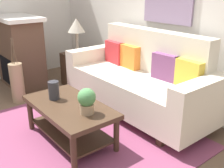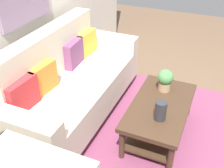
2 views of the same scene
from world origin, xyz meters
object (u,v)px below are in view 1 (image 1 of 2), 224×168
Objects in this scene: couch at (139,81)px; throw_pillow_plum at (166,67)px; throw_pillow_mustard at (188,74)px; coffee_table at (70,114)px; potted_plant_tabletop at (87,100)px; floor_vase at (17,83)px; tabletop_vase at (54,90)px; throw_pillow_orange at (130,57)px; throw_pillow_crimson at (115,52)px; side_table at (78,70)px; table_lamp at (76,27)px; fireplace at (20,51)px.

couch is 0.43m from throw_pillow_plum.
throw_pillow_mustard is 0.33× the size of coffee_table.
couch reaches higher than potted_plant_tabletop.
throw_pillow_mustard is 0.62× the size of floor_vase.
throw_pillow_orange is at bearing 97.01° from tabletop_vase.
potted_plant_tabletop is 0.45× the size of floor_vase.
throw_pillow_crimson is 0.64× the size of side_table.
throw_pillow_mustard is at bearing 0.00° from throw_pillow_crimson.
throw_pillow_crimson is 0.62× the size of floor_vase.
couch is at bearing -158.98° from throw_pillow_plum.
coffee_table is 5.35× the size of tabletop_vase.
couch reaches higher than coffee_table.
tabletop_vase is (0.48, -1.26, -0.15)m from throw_pillow_crimson.
side_table is 1.06m from floor_vase.
couch is 1.09m from coffee_table.
throw_pillow_orange is 0.63× the size of table_lamp.
couch is 1.76m from floor_vase.
throw_pillow_crimson is 1.00× the size of throw_pillow_plum.
throw_pillow_crimson and throw_pillow_mustard have the same top height.
throw_pillow_crimson is at bearing 62.40° from floor_vase.
potted_plant_tabletop reaches higher than side_table.
coffee_table is (-0.27, -1.21, -0.37)m from throw_pillow_plum.
throw_pillow_orange is 1.13m from side_table.
throw_pillow_orange is at bearing 107.77° from coffee_table.
fireplace reaches higher than throw_pillow_plum.
potted_plant_tabletop is (0.68, -1.18, -0.11)m from throw_pillow_orange.
fireplace reaches higher than couch.
fireplace is (-1.99, -0.83, 0.16)m from couch.
side_table is (-0.71, -0.22, -0.40)m from throw_pillow_crimson.
throw_pillow_plum and throw_pillow_mustard have the same top height.
throw_pillow_plum is at bearing 0.00° from throw_pillow_orange.
floor_vase is (-1.98, -1.28, -0.39)m from throw_pillow_mustard.
throw_pillow_crimson is 0.33m from throw_pillow_orange.
throw_pillow_orange is 1.37× the size of potted_plant_tabletop.
fireplace is at bearing -130.28° from table_lamp.
table_lamp reaches higher than throw_pillow_plum.
tabletop_vase is at bearing -41.21° from table_lamp.
couch reaches higher than throw_pillow_crimson.
throw_pillow_orange reaches higher than coffee_table.
side_table is at bearing -173.80° from throw_pillow_mustard.
throw_pillow_orange is 0.99m from throw_pillow_mustard.
table_lamp is (-1.19, 1.04, 0.46)m from tabletop_vase.
fireplace is (-2.32, -0.95, -0.09)m from throw_pillow_plum.
throw_pillow_plum is (0.33, 0.13, 0.25)m from couch.
potted_plant_tabletop reaches higher than coffee_table.
couch is at bearing 22.60° from fireplace.
throw_pillow_crimson is at bearing 130.65° from potted_plant_tabletop.
potted_plant_tabletop is (0.35, -1.05, 0.14)m from couch.
couch reaches higher than throw_pillow_orange.
side_table is (-1.69, -0.22, -0.40)m from throw_pillow_plum.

